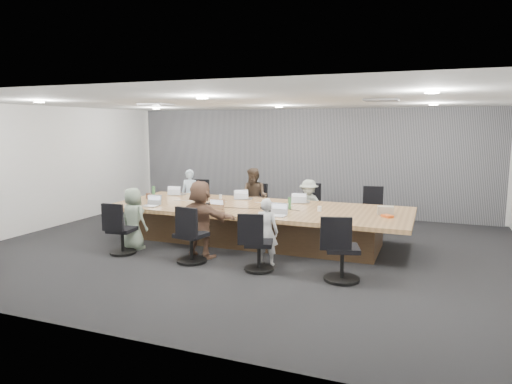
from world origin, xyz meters
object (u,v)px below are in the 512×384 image
(chair_7, at_px, (342,254))
(bottle_green_left, at_px, (154,192))
(chair_2, at_px, (312,210))
(laptop_6, at_px, (277,216))
(laptop_0, at_px, (178,194))
(laptop_2, at_px, (302,202))
(laptop_5, at_px, (214,211))
(chair_1, at_px, (260,209))
(conference_table, at_px, (258,223))
(bottle_green_right, at_px, (290,203))
(laptop_4, at_px, (150,206))
(person_5, at_px, (201,219))
(laptop_1, at_px, (245,198))
(chair_4, at_px, (122,234))
(person_0, at_px, (190,195))
(chair_3, at_px, (370,214))
(person_2, at_px, (309,205))
(chair_6, at_px, (259,248))
(mug_brown, at_px, (148,196))
(person_1, at_px, (254,197))
(person_6, at_px, (266,232))
(stapler, at_px, (268,211))
(canvas_bag, at_px, (385,210))
(chair_0, at_px, (197,203))
(person_4, at_px, (133,219))
(chair_5, at_px, (191,239))
(bottle_clear, at_px, (220,199))
(snack_packet, at_px, (387,216))

(chair_7, bearing_deg, bottle_green_left, 140.65)
(chair_2, distance_m, laptop_6, 2.52)
(laptop_0, distance_m, laptop_2, 3.02)
(laptop_5, bearing_deg, chair_1, 96.34)
(conference_table, height_order, bottle_green_right, bottle_green_right)
(laptop_4, distance_m, person_5, 1.55)
(chair_2, distance_m, laptop_1, 1.62)
(chair_4, distance_m, laptop_4, 0.97)
(person_0, xyz_separation_m, laptop_5, (1.74, -2.15, 0.11))
(chair_3, bearing_deg, conference_table, 31.98)
(laptop_0, distance_m, person_2, 3.08)
(chair_1, bearing_deg, laptop_1, 105.84)
(conference_table, bearing_deg, person_5, -113.23)
(chair_6, height_order, laptop_5, chair_6)
(chair_7, distance_m, laptop_5, 2.79)
(laptop_0, xyz_separation_m, mug_brown, (-0.33, -0.75, 0.05))
(chair_2, xyz_separation_m, laptop_4, (-2.73, -2.50, 0.33))
(laptop_6, bearing_deg, person_1, 121.68)
(conference_table, relative_size, laptop_1, 19.06)
(laptop_5, bearing_deg, bottle_green_left, 158.55)
(person_6, distance_m, stapler, 0.84)
(canvas_bag, bearing_deg, chair_0, 161.33)
(laptop_0, distance_m, person_4, 2.18)
(person_6, distance_m, bottle_green_right, 1.32)
(chair_3, distance_m, stapler, 2.79)
(conference_table, distance_m, chair_2, 1.84)
(chair_7, bearing_deg, person_0, 128.39)
(chair_5, height_order, chair_7, chair_7)
(chair_1, bearing_deg, bottle_clear, 98.71)
(person_0, distance_m, stapler, 3.36)
(laptop_6, bearing_deg, chair_7, -32.59)
(snack_packet, bearing_deg, laptop_5, -168.63)
(person_0, bearing_deg, laptop_0, -100.08)
(bottle_clear, bearing_deg, canvas_bag, 1.73)
(person_4, height_order, laptop_4, person_4)
(chair_5, relative_size, laptop_4, 2.68)
(person_5, height_order, person_6, person_5)
(chair_3, relative_size, chair_7, 0.96)
(laptop_6, xyz_separation_m, bottle_green_left, (-3.33, 1.06, 0.12))
(person_2, height_order, bottle_clear, person_2)
(person_4, height_order, bottle_green_left, person_4)
(chair_0, distance_m, person_0, 0.44)
(chair_2, distance_m, bottle_green_right, 1.81)
(bottle_green_right, relative_size, bottle_clear, 1.15)
(canvas_bag, bearing_deg, laptop_6, -154.18)
(person_5, bearing_deg, snack_packet, -150.68)
(person_6, bearing_deg, bottle_clear, -42.74)
(bottle_green_right, bearing_deg, bottle_clear, 178.69)
(chair_1, xyz_separation_m, bottle_clear, (-0.22, -1.72, 0.48))
(laptop_6, relative_size, bottle_green_left, 1.29)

